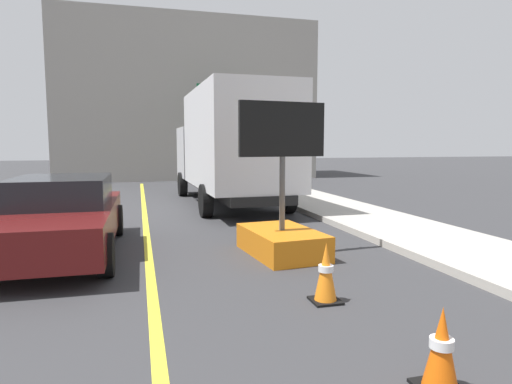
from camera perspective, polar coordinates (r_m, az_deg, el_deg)
The scene contains 8 objects.
lane_center_stripe at distance 4.95m, azimuth -12.90°, elevation -17.29°, with size 0.14×36.00×0.01m, color yellow.
arrow_board_trailer at distance 7.83m, azimuth 3.39°, elevation -4.70°, with size 1.60×1.91×2.70m.
box_truck at distance 14.09m, azimuth -3.33°, elevation 6.03°, with size 2.79×8.03×3.59m.
pickup_car at distance 8.52m, azimuth -24.03°, elevation -2.88°, with size 1.98×4.70×1.38m.
highway_guide_sign at distance 21.52m, azimuth -2.56°, elevation 10.11°, with size 2.79×0.18×5.00m.
far_building_block at distance 27.31m, azimuth -9.14°, elevation 11.37°, with size 14.26×6.65×8.89m, color gray.
traffic_cone_near_sign at distance 3.98m, azimuth 22.97°, elevation -18.36°, with size 0.36×0.36×0.69m.
traffic_cone_mid_lane at distance 5.61m, azimuth 9.07°, elevation -10.34°, with size 0.36×0.36×0.76m.
Camera 1 is at (-0.13, 1.46, 1.97)m, focal length 30.74 mm.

